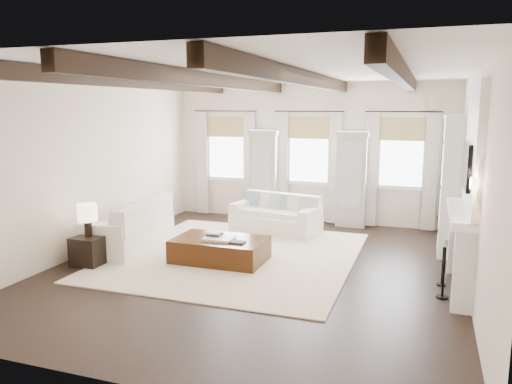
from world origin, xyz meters
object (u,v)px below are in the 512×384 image
(side_table_back, at_px, (259,204))
(sofa_back, at_px, (277,216))
(sofa_left, at_px, (132,228))
(ottoman, at_px, (220,250))
(side_table_front, at_px, (89,251))

(side_table_back, bearing_deg, sofa_back, -55.45)
(sofa_left, distance_m, ottoman, 1.97)
(sofa_back, relative_size, ottoman, 1.28)
(side_table_front, bearing_deg, ottoman, 23.96)
(sofa_back, xyz_separation_m, side_table_front, (-2.33, -3.25, -0.08))
(sofa_back, distance_m, side_table_back, 1.44)
(sofa_left, bearing_deg, sofa_back, 42.68)
(sofa_back, relative_size, side_table_back, 3.04)
(sofa_back, xyz_separation_m, ottoman, (-0.31, -2.36, -0.12))
(side_table_back, bearing_deg, ottoman, -81.93)
(ottoman, distance_m, side_table_back, 3.58)
(sofa_left, distance_m, side_table_front, 1.18)
(ottoman, height_order, side_table_back, side_table_back)
(sofa_left, relative_size, side_table_back, 3.34)
(sofa_back, bearing_deg, ottoman, -97.57)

